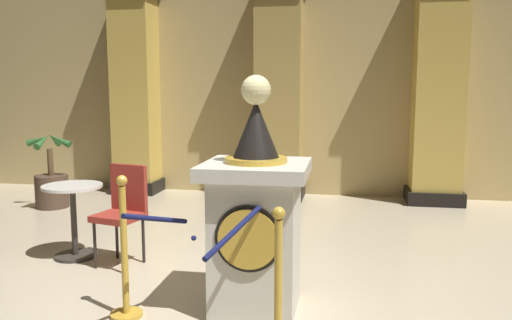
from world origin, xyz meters
name	(u,v)px	position (x,y,z in m)	size (l,w,h in m)	color
ground_plane	(206,311)	(0.00, 0.00, 0.00)	(10.89, 10.89, 0.00)	beige
back_wall	(282,87)	(0.00, 4.63, 1.72)	(10.89, 0.16, 3.44)	tan
pedestal_clock	(256,220)	(0.37, 0.11, 0.70)	(0.78, 0.78, 1.79)	silver
stanchion_near	(125,268)	(-0.56, -0.20, 0.38)	(0.24, 0.24, 1.07)	gold
stanchion_far	(278,309)	(0.64, -0.64, 0.34)	(0.24, 0.24, 0.99)	gold
velvet_rope	(193,225)	(0.04, -0.42, 0.79)	(0.86, 0.84, 0.22)	#141947
column_left	(136,92)	(-2.34, 4.32, 1.64)	(0.77, 0.77, 3.30)	black
column_right	(438,92)	(2.34, 4.32, 1.64)	(0.84, 0.84, 3.30)	black
column_centre_rear	(279,92)	(0.00, 4.32, 1.64)	(0.83, 0.83, 3.30)	black
potted_palm_left	(52,185)	(-3.11, 2.99, 0.33)	(0.66, 0.65, 1.10)	#4C3828
cafe_table	(73,211)	(-1.64, 1.00, 0.47)	(0.59, 0.59, 0.74)	#332D28
cafe_chair_red	(123,206)	(-1.07, 0.92, 0.57)	(0.48, 0.48, 0.96)	black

